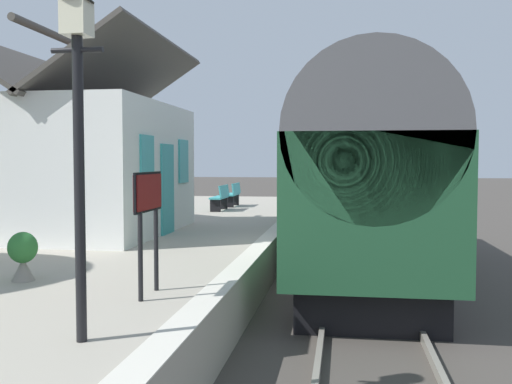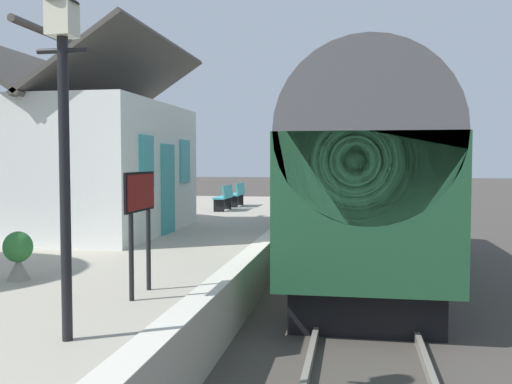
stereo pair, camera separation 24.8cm
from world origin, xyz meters
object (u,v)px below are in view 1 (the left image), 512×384
(station_sign_board, at_px, (148,202))
(planter_by_door, at_px, (23,255))
(lamp_post_platform, at_px, (78,93))
(bench_platform_end, at_px, (233,194))
(tree_far_left, at_px, (51,112))
(planter_corner_building, at_px, (118,199))
(bench_by_lamp, at_px, (221,197))
(planter_under_sign, at_px, (150,196))
(train, at_px, (363,177))
(station_building, at_px, (83,163))

(station_sign_board, bearing_deg, planter_by_door, 73.59)
(planter_by_door, relative_size, lamp_post_platform, 0.21)
(bench_platform_end, xyz_separation_m, tree_far_left, (3.08, 8.91, 3.44))
(planter_by_door, xyz_separation_m, tree_far_left, (16.93, 8.51, 3.54))
(planter_corner_building, bearing_deg, lamp_post_platform, -159.53)
(planter_by_door, bearing_deg, bench_by_lamp, -1.56)
(planter_corner_building, height_order, planter_by_door, planter_corner_building)
(planter_under_sign, distance_m, planter_by_door, 12.59)
(train, distance_m, planter_by_door, 7.46)
(station_sign_board, bearing_deg, bench_by_lamp, 7.92)
(lamp_post_platform, xyz_separation_m, tree_far_left, (19.45, 10.58, 1.58))
(bench_platform_end, relative_size, lamp_post_platform, 0.42)
(bench_platform_end, relative_size, station_sign_board, 0.89)
(station_building, distance_m, tree_far_left, 13.57)
(bench_platform_end, height_order, tree_far_left, tree_far_left)
(bench_by_lamp, distance_m, planter_by_door, 11.97)
(station_sign_board, bearing_deg, planter_corner_building, 23.68)
(planter_by_door, bearing_deg, bench_platform_end, -1.66)
(bench_platform_end, distance_m, planter_under_sign, 3.12)
(bench_by_lamp, height_order, planter_by_door, bench_by_lamp)
(bench_by_lamp, xyz_separation_m, planter_corner_building, (-1.57, 3.08, -0.00))
(train, xyz_separation_m, tree_far_left, (11.41, 13.44, 2.57))
(station_building, distance_m, lamp_post_platform, 8.82)
(station_sign_board, bearing_deg, planter_under_sign, 18.82)
(train, relative_size, lamp_post_platform, 3.09)
(train, height_order, planter_corner_building, train)
(bench_by_lamp, height_order, tree_far_left, tree_far_left)
(planter_by_door, relative_size, station_sign_board, 0.45)
(station_sign_board, bearing_deg, bench_platform_end, 6.60)
(station_building, xyz_separation_m, station_sign_board, (-6.06, -3.71, -0.46))
(bench_by_lamp, xyz_separation_m, station_sign_board, (-12.58, -1.75, 0.71))
(bench_platform_end, bearing_deg, tree_far_left, 70.92)
(station_sign_board, distance_m, tree_far_left, 20.67)
(station_building, distance_m, planter_by_door, 5.84)
(bench_platform_end, distance_m, planter_corner_building, 4.68)
(planter_corner_building, bearing_deg, planter_under_sign, -11.43)
(bench_platform_end, relative_size, planter_corner_building, 1.56)
(train, bearing_deg, tree_far_left, 49.66)
(planter_by_door, bearing_deg, lamp_post_platform, -140.56)
(planter_corner_building, bearing_deg, bench_by_lamp, -62.89)
(bench_platform_end, height_order, planter_by_door, bench_platform_end)
(planter_by_door, bearing_deg, planter_corner_building, 14.83)
(station_building, height_order, tree_far_left, tree_far_left)
(train, distance_m, lamp_post_platform, 8.59)
(train, relative_size, planter_by_door, 14.51)
(station_sign_board, bearing_deg, train, -24.97)
(lamp_post_platform, bearing_deg, bench_platform_end, 5.82)
(train, xyz_separation_m, planter_corner_building, (4.87, 7.68, -0.87))
(tree_far_left, bearing_deg, bench_platform_end, -109.08)
(bench_by_lamp, height_order, planter_under_sign, bench_by_lamp)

